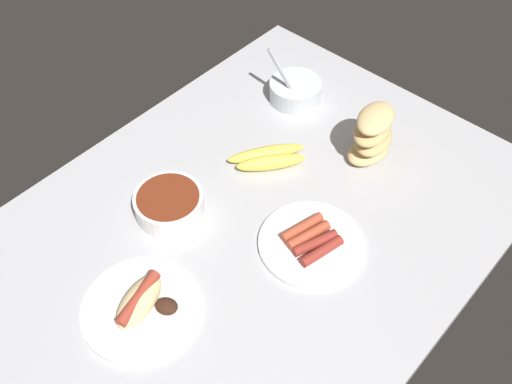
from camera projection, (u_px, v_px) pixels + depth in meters
The scene contains 7 objects.
ground_plane at pixel (256, 223), 131.29cm from camera, with size 120.00×90.00×3.00cm, color #B2B2B7.
plate_sausages at pixel (311, 242), 124.92cm from camera, with size 22.66×22.66×3.21cm.
banana_bunch at pixel (269, 158), 139.98cm from camera, with size 18.22×16.31×3.69cm.
plate_hotdog_assembled at pixel (141, 305), 114.18cm from camera, with size 23.64×23.64×5.61cm.
bread_stack at pixel (373, 135), 137.21cm from camera, with size 14.19×10.10×14.40cm.
bowl_coleslaw at pixel (295, 90), 154.43cm from camera, with size 13.67×13.67×15.37cm.
bowl_chili at pixel (169, 204), 129.37cm from camera, with size 15.35×15.35×5.23cm.
Camera 1 is at (59.51, 53.56, 102.78)cm, focal length 41.33 mm.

